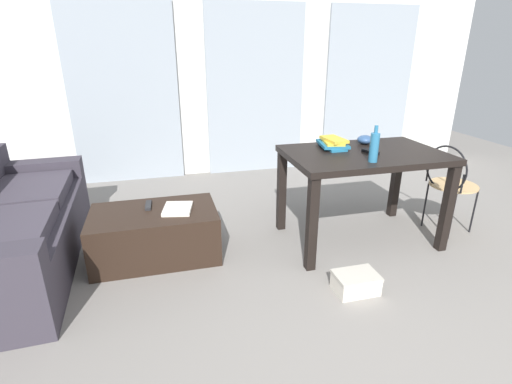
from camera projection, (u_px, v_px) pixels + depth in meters
ground_plane at (319, 244)px, 3.29m from camera, size 8.86×8.86×0.00m
wall_back at (254, 75)px, 4.87m from camera, size 6.25×0.10×2.47m
curtains at (256, 91)px, 4.86m from camera, size 4.44×0.03×2.09m
couch at (7, 230)px, 2.87m from camera, size 0.91×2.03×0.75m
coffee_table at (155, 234)px, 3.04m from camera, size 0.97×0.58×0.39m
craft_table at (363, 165)px, 3.14m from camera, size 1.27×0.81×0.79m
wire_chair at (450, 179)px, 3.35m from camera, size 0.41×0.43×0.81m
bottle_near at (374, 147)px, 2.80m from camera, size 0.07×0.07×0.27m
bowl at (365, 140)px, 3.34m from camera, size 0.14×0.14×0.08m
book_stack at (333, 143)px, 3.21m from camera, size 0.26×0.33×0.09m
tv_remote_on_table at (370, 152)px, 3.06m from camera, size 0.08×0.16×0.02m
tv_remote_primary at (148, 205)px, 3.05m from camera, size 0.05×0.17×0.02m
magazine at (178, 209)px, 2.98m from camera, size 0.26×0.29×0.03m
shoebox at (356, 282)px, 2.64m from camera, size 0.30×0.21×0.14m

